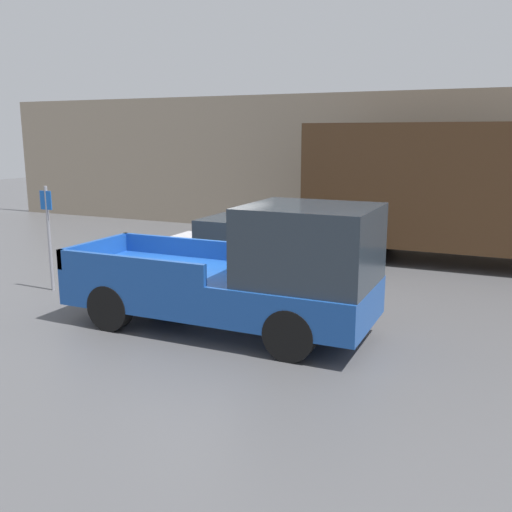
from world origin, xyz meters
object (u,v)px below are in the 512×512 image
Objects in this scene: pickup_truck at (249,274)px; parking_sign at (49,232)px; delivery_truck at (445,190)px; car at (252,250)px.

pickup_truck is 2.36× the size of parking_sign.
delivery_truck reaches higher than pickup_truck.
delivery_truck is 3.52× the size of parking_sign.
pickup_truck is at bearing -66.18° from car.
pickup_truck reaches higher than car.
delivery_truck is (2.31, 7.23, 0.89)m from pickup_truck.
parking_sign reaches higher than car.
car is at bearing 113.82° from pickup_truck.
pickup_truck is 3.42m from car.
car is 1.92× the size of parking_sign.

